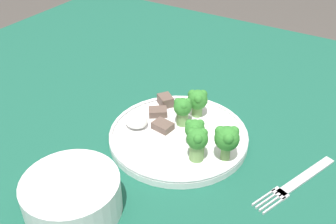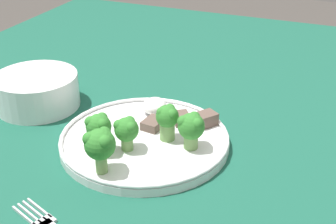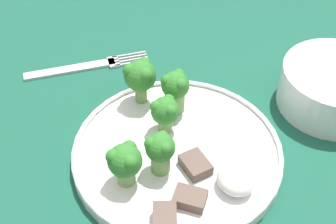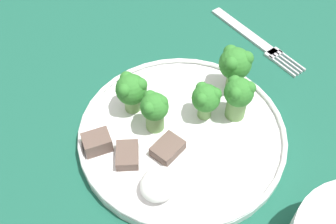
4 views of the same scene
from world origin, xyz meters
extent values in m
cube|color=#195642|center=(0.00, 0.00, 0.76)|extent=(1.30, 1.14, 0.03)
cylinder|color=brown|center=(0.59, 0.51, 0.37)|extent=(0.06, 0.06, 0.75)
cylinder|color=white|center=(-0.05, 0.02, 0.78)|extent=(0.25, 0.25, 0.01)
torus|color=white|center=(-0.05, 0.02, 0.79)|extent=(0.25, 0.25, 0.01)
cube|color=silver|center=(-0.24, 0.06, 0.78)|extent=(0.03, 0.02, 0.00)
cube|color=silver|center=(-0.23, 0.08, 0.78)|extent=(0.02, 0.05, 0.00)
cube|color=silver|center=(-0.23, 0.08, 0.78)|extent=(0.02, 0.05, 0.00)
cube|color=silver|center=(-0.24, 0.08, 0.78)|extent=(0.02, 0.05, 0.00)
cube|color=silver|center=(-0.24, 0.09, 0.78)|extent=(0.02, 0.05, 0.00)
cylinder|color=white|center=(0.00, 0.24, 0.80)|extent=(0.14, 0.14, 0.06)
cylinder|color=white|center=(0.00, 0.24, 0.80)|extent=(0.11, 0.11, 0.04)
cylinder|color=#709E56|center=(-0.08, 0.03, 0.80)|extent=(0.02, 0.02, 0.02)
sphere|color=#337F2D|center=(-0.08, 0.03, 0.82)|extent=(0.03, 0.03, 0.03)
sphere|color=#337F2D|center=(-0.07, 0.03, 0.83)|extent=(0.02, 0.02, 0.02)
sphere|color=#337F2D|center=(-0.09, 0.04, 0.83)|extent=(0.02, 0.02, 0.02)
sphere|color=#337F2D|center=(-0.09, 0.03, 0.83)|extent=(0.02, 0.02, 0.02)
cylinder|color=#709E56|center=(-0.03, -0.01, 0.80)|extent=(0.02, 0.02, 0.03)
sphere|color=#337F2D|center=(-0.03, -0.01, 0.83)|extent=(0.03, 0.03, 0.03)
sphere|color=#337F2D|center=(-0.02, -0.01, 0.83)|extent=(0.01, 0.01, 0.01)
sphere|color=#337F2D|center=(-0.04, 0.00, 0.83)|extent=(0.01, 0.01, 0.01)
sphere|color=#337F2D|center=(-0.04, -0.02, 0.83)|extent=(0.01, 0.01, 0.01)
cylinder|color=#709E56|center=(-0.10, 0.07, 0.80)|extent=(0.02, 0.02, 0.03)
sphere|color=#337F2D|center=(-0.10, 0.07, 0.83)|extent=(0.03, 0.03, 0.03)
sphere|color=#337F2D|center=(-0.09, 0.07, 0.84)|extent=(0.02, 0.02, 0.02)
sphere|color=#337F2D|center=(-0.11, 0.07, 0.84)|extent=(0.02, 0.02, 0.02)
sphere|color=#337F2D|center=(-0.11, 0.06, 0.84)|extent=(0.02, 0.02, 0.02)
cylinder|color=#709E56|center=(-0.14, 0.04, 0.80)|extent=(0.02, 0.02, 0.03)
sphere|color=#337F2D|center=(-0.14, 0.04, 0.83)|extent=(0.04, 0.04, 0.04)
sphere|color=#337F2D|center=(-0.13, 0.04, 0.84)|extent=(0.02, 0.02, 0.02)
sphere|color=#337F2D|center=(-0.15, 0.05, 0.84)|extent=(0.02, 0.02, 0.02)
sphere|color=#337F2D|center=(-0.15, 0.03, 0.84)|extent=(0.02, 0.02, 0.02)
cylinder|color=#709E56|center=(-0.04, -0.05, 0.80)|extent=(0.02, 0.02, 0.02)
sphere|color=#337F2D|center=(-0.04, -0.05, 0.82)|extent=(0.04, 0.04, 0.04)
sphere|color=#337F2D|center=(-0.03, -0.05, 0.83)|extent=(0.02, 0.02, 0.02)
sphere|color=#337F2D|center=(-0.05, -0.04, 0.83)|extent=(0.02, 0.02, 0.02)
sphere|color=#337F2D|center=(-0.05, -0.06, 0.83)|extent=(0.02, 0.02, 0.02)
cube|color=brown|center=(-0.01, 0.03, 0.79)|extent=(0.04, 0.03, 0.01)
cube|color=brown|center=(0.02, -0.01, 0.79)|extent=(0.04, 0.04, 0.01)
cube|color=brown|center=(0.03, -0.05, 0.80)|extent=(0.04, 0.04, 0.02)
ellipsoid|color=white|center=(0.03, 0.04, 0.80)|extent=(0.04, 0.04, 0.02)
camera|label=1|loc=(-0.32, 0.51, 1.21)|focal=42.00mm
camera|label=2|loc=(-0.57, -0.23, 1.14)|focal=50.00mm
camera|label=3|loc=(0.24, -0.20, 1.20)|focal=50.00mm
camera|label=4|loc=(0.20, 0.16, 1.16)|focal=42.00mm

